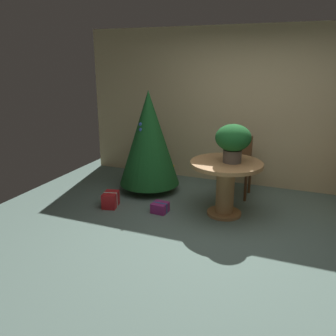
% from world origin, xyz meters
% --- Properties ---
extents(ground_plane, '(6.60, 6.60, 0.00)m').
position_xyz_m(ground_plane, '(0.00, 0.00, 0.00)').
color(ground_plane, slate).
extents(back_wall_panel, '(6.00, 0.10, 2.60)m').
position_xyz_m(back_wall_panel, '(0.00, 2.20, 1.30)').
color(back_wall_panel, beige).
rests_on(back_wall_panel, ground_plane).
extents(round_dining_table, '(0.97, 0.97, 0.76)m').
position_xyz_m(round_dining_table, '(-0.11, 0.77, 0.52)').
color(round_dining_table, '#B27F4C').
rests_on(round_dining_table, ground_plane).
extents(flower_vase, '(0.47, 0.47, 0.51)m').
position_xyz_m(flower_vase, '(-0.04, 0.78, 1.07)').
color(flower_vase, '#665B51').
rests_on(flower_vase, round_dining_table).
extents(wooden_chair_far, '(0.40, 0.41, 0.94)m').
position_xyz_m(wooden_chair_far, '(-0.11, 1.62, 0.52)').
color(wooden_chair_far, brown).
rests_on(wooden_chair_far, ground_plane).
extents(holiday_tree, '(0.97, 0.97, 1.63)m').
position_xyz_m(holiday_tree, '(-1.47, 1.23, 0.88)').
color(holiday_tree, brown).
rests_on(holiday_tree, ground_plane).
extents(gift_box_red, '(0.26, 0.32, 0.22)m').
position_xyz_m(gift_box_red, '(-1.72, 0.41, 0.11)').
color(gift_box_red, red).
rests_on(gift_box_red, ground_plane).
extents(gift_box_purple, '(0.22, 0.21, 0.14)m').
position_xyz_m(gift_box_purple, '(-0.97, 0.50, 0.07)').
color(gift_box_purple, '#9E287A').
rests_on(gift_box_purple, ground_plane).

